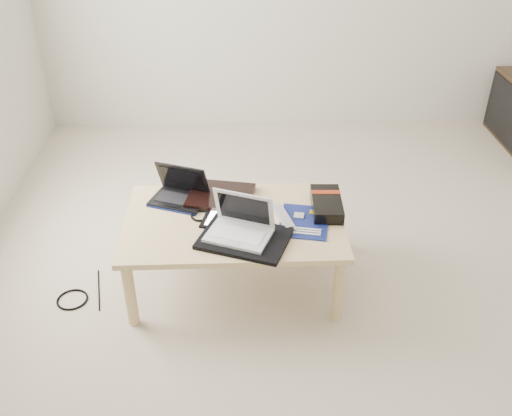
{
  "coord_description": "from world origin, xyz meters",
  "views": [
    {
      "loc": [
        -0.49,
        -2.43,
        2.01
      ],
      "look_at": [
        -0.4,
        -0.05,
        0.47
      ],
      "focal_mm": 40.0,
      "sensor_mm": 36.0,
      "label": 1
    }
  ],
  "objects_px": {
    "white_laptop": "(240,226)",
    "gpu_box": "(327,204)",
    "coffee_table": "(234,228)",
    "netbook": "(180,193)"
  },
  "relations": [
    {
      "from": "coffee_table",
      "to": "white_laptop",
      "type": "xyz_separation_m",
      "value": [
        0.03,
        -0.15,
        0.11
      ]
    },
    {
      "from": "netbook",
      "to": "white_laptop",
      "type": "bearing_deg",
      "value": -47.86
    },
    {
      "from": "netbook",
      "to": "white_laptop",
      "type": "height_order",
      "value": "white_laptop"
    },
    {
      "from": "white_laptop",
      "to": "gpu_box",
      "type": "relative_size",
      "value": 1.15
    },
    {
      "from": "coffee_table",
      "to": "netbook",
      "type": "bearing_deg",
      "value": 144.53
    },
    {
      "from": "coffee_table",
      "to": "gpu_box",
      "type": "height_order",
      "value": "gpu_box"
    },
    {
      "from": "coffee_table",
      "to": "white_laptop",
      "type": "relative_size",
      "value": 3.12
    },
    {
      "from": "coffee_table",
      "to": "netbook",
      "type": "xyz_separation_m",
      "value": [
        -0.28,
        0.2,
        0.09
      ]
    },
    {
      "from": "netbook",
      "to": "gpu_box",
      "type": "distance_m",
      "value": 0.77
    },
    {
      "from": "coffee_table",
      "to": "gpu_box",
      "type": "distance_m",
      "value": 0.49
    }
  ]
}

